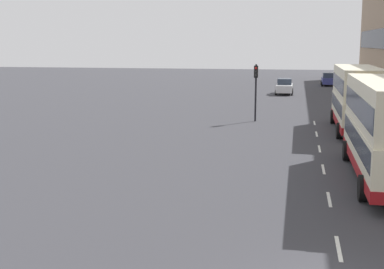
# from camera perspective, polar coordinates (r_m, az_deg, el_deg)

# --- Properties ---
(lane_mark_1) EXTENTS (0.12, 2.00, 0.01)m
(lane_mark_1) POSITION_cam_1_polar(r_m,az_deg,el_deg) (16.34, 15.37, -11.63)
(lane_mark_1) COLOR silver
(lane_mark_1) RESTS_ON ground_plane
(lane_mark_2) EXTENTS (0.12, 2.00, 0.01)m
(lane_mark_2) POSITION_cam_1_polar(r_m,az_deg,el_deg) (21.08, 14.42, -6.71)
(lane_mark_2) COLOR silver
(lane_mark_2) RESTS_ON ground_plane
(lane_mark_3) EXTENTS (0.12, 2.00, 0.01)m
(lane_mark_3) POSITION_cam_1_polar(r_m,az_deg,el_deg) (25.92, 13.83, -3.61)
(lane_mark_3) COLOR silver
(lane_mark_3) RESTS_ON ground_plane
(lane_mark_4) EXTENTS (0.12, 2.00, 0.01)m
(lane_mark_4) POSITION_cam_1_polar(r_m,az_deg,el_deg) (30.81, 13.43, -1.49)
(lane_mark_4) COLOR silver
(lane_mark_4) RESTS_ON ground_plane
(lane_mark_5) EXTENTS (0.12, 2.00, 0.01)m
(lane_mark_5) POSITION_cam_1_polar(r_m,az_deg,el_deg) (35.74, 13.15, 0.05)
(lane_mark_5) COLOR silver
(lane_mark_5) RESTS_ON ground_plane
(lane_mark_6) EXTENTS (0.12, 2.00, 0.01)m
(lane_mark_6) POSITION_cam_1_polar(r_m,az_deg,el_deg) (40.68, 12.93, 1.21)
(lane_mark_6) COLOR silver
(lane_mark_6) RESTS_ON ground_plane
(double_decker_bus_ahead) EXTENTS (2.85, 10.05, 4.30)m
(double_decker_bus_ahead) POSITION_cam_1_polar(r_m,az_deg,el_deg) (37.28, 17.16, 3.80)
(double_decker_bus_ahead) COLOR beige
(double_decker_bus_ahead) RESTS_ON ground_plane
(car_0) EXTENTS (1.93, 4.11, 1.82)m
(car_0) POSITION_cam_1_polar(r_m,az_deg,el_deg) (76.65, 14.34, 5.72)
(car_0) COLOR navy
(car_0) RESTS_ON ground_plane
(car_1) EXTENTS (2.00, 4.59, 1.79)m
(car_1) POSITION_cam_1_polar(r_m,az_deg,el_deg) (63.13, 9.83, 5.07)
(car_1) COLOR silver
(car_1) RESTS_ON ground_plane
(traffic_light_far_kerb) EXTENTS (0.30, 0.32, 4.30)m
(traffic_light_far_kerb) POSITION_cam_1_polar(r_m,az_deg,el_deg) (40.50, 6.82, 5.49)
(traffic_light_far_kerb) COLOR black
(traffic_light_far_kerb) RESTS_ON ground_plane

